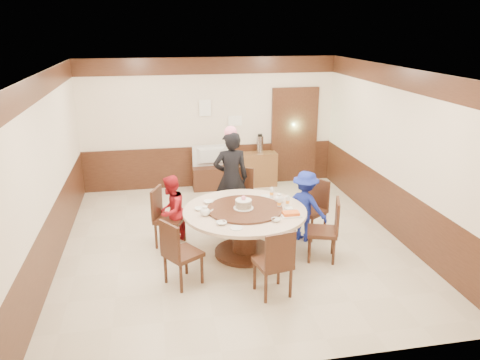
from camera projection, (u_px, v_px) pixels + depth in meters
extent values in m
plane|color=beige|center=(234.00, 242.00, 7.78)|extent=(6.00, 6.00, 0.00)
plane|color=silver|center=(233.00, 71.00, 6.89)|extent=(6.00, 6.00, 0.00)
cube|color=beige|center=(210.00, 124.00, 10.13)|extent=(5.50, 0.04, 2.80)
cube|color=beige|center=(287.00, 247.00, 4.54)|extent=(5.50, 0.04, 2.80)
cube|color=beige|center=(49.00, 172.00, 6.85)|extent=(0.04, 6.00, 2.80)
cube|color=beige|center=(395.00, 153.00, 7.82)|extent=(0.04, 6.00, 2.80)
cube|color=#3C1F12|center=(234.00, 218.00, 7.64)|extent=(5.50, 6.00, 0.90)
cube|color=#3C1F12|center=(233.00, 83.00, 6.94)|extent=(5.50, 6.00, 0.35)
cube|color=#3C1F12|center=(294.00, 136.00, 10.53)|extent=(1.05, 0.08, 2.18)
cube|color=#89D59A|center=(294.00, 136.00, 10.55)|extent=(0.88, 0.02, 2.05)
cylinder|color=#3C1F12|center=(245.00, 252.00, 7.39)|extent=(0.95, 0.95, 0.06)
cylinder|color=#3C1F12|center=(245.00, 233.00, 7.29)|extent=(0.38, 0.38, 0.65)
cylinder|color=beige|center=(245.00, 211.00, 7.17)|extent=(1.90, 1.90, 0.05)
cylinder|color=#3C1F12|center=(245.00, 209.00, 7.16)|extent=(1.16, 1.16, 0.03)
cube|color=#3C1F12|center=(310.00, 211.00, 7.90)|extent=(0.61, 0.61, 0.06)
cube|color=#3C1F12|center=(319.00, 193.00, 7.95)|extent=(0.26, 0.37, 0.50)
cube|color=#3C1F12|center=(310.00, 224.00, 7.98)|extent=(0.36, 0.36, 0.42)
cube|color=#3C1F12|center=(239.00, 198.00, 8.49)|extent=(0.60, 0.60, 0.06)
cube|color=#3C1F12|center=(243.00, 180.00, 8.59)|extent=(0.39, 0.24, 0.50)
cube|color=#3C1F12|center=(239.00, 210.00, 8.57)|extent=(0.36, 0.36, 0.42)
cube|color=#3C1F12|center=(170.00, 219.00, 7.57)|extent=(0.57, 0.57, 0.06)
cube|color=#3C1F12|center=(157.00, 203.00, 7.52)|extent=(0.19, 0.40, 0.50)
cube|color=#3C1F12|center=(170.00, 233.00, 7.65)|extent=(0.36, 0.36, 0.42)
cube|color=#3C1F12|center=(183.00, 254.00, 6.43)|extent=(0.61, 0.61, 0.06)
cube|color=#3C1F12|center=(170.00, 241.00, 6.21)|extent=(0.26, 0.37, 0.50)
cube|color=#3C1F12|center=(184.00, 269.00, 6.51)|extent=(0.36, 0.36, 0.42)
cube|color=#3C1F12|center=(273.00, 263.00, 6.18)|extent=(0.52, 0.52, 0.06)
cube|color=#3C1F12|center=(280.00, 252.00, 5.91)|extent=(0.42, 0.12, 0.50)
cube|color=#3C1F12|center=(272.00, 279.00, 6.26)|extent=(0.36, 0.36, 0.42)
cube|color=#3C1F12|center=(322.00, 232.00, 7.12)|extent=(0.56, 0.56, 0.06)
cube|color=#3C1F12|center=(337.00, 216.00, 7.00)|extent=(0.17, 0.41, 0.50)
cube|color=#3C1F12|center=(321.00, 246.00, 7.19)|extent=(0.36, 0.36, 0.42)
imported|color=black|center=(231.00, 178.00, 8.27)|extent=(0.63, 0.41, 1.71)
imported|color=#AA161F|center=(171.00, 211.00, 7.53)|extent=(0.66, 0.72, 1.18)
imported|color=navy|center=(305.00, 206.00, 7.71)|extent=(0.86, 0.86, 1.20)
cylinder|color=white|center=(243.00, 208.00, 7.14)|extent=(0.31, 0.31, 0.01)
cylinder|color=gray|center=(243.00, 204.00, 7.12)|extent=(0.25, 0.25, 0.11)
cylinder|color=white|center=(243.00, 200.00, 7.10)|extent=(0.25, 0.25, 0.01)
sphere|color=pink|center=(243.00, 198.00, 7.09)|extent=(0.07, 0.07, 0.07)
ellipsoid|color=white|center=(205.00, 212.00, 6.93)|extent=(0.17, 0.15, 0.13)
ellipsoid|color=white|center=(279.00, 199.00, 7.44)|extent=(0.17, 0.15, 0.13)
imported|color=white|center=(209.00, 202.00, 7.42)|extent=(0.15, 0.15, 0.04)
imported|color=white|center=(276.00, 220.00, 6.74)|extent=(0.14, 0.14, 0.04)
imported|color=white|center=(221.00, 223.00, 6.64)|extent=(0.15, 0.15, 0.04)
imported|color=white|center=(289.00, 209.00, 7.14)|extent=(0.14, 0.14, 0.04)
imported|color=white|center=(199.00, 209.00, 7.15)|extent=(0.15, 0.15, 0.04)
cylinder|color=white|center=(236.00, 228.00, 6.51)|extent=(0.18, 0.18, 0.01)
cylinder|color=white|center=(266.00, 196.00, 7.70)|extent=(0.18, 0.18, 0.01)
cube|color=white|center=(291.00, 215.00, 6.93)|extent=(0.30, 0.20, 0.02)
cube|color=#E85B1A|center=(291.00, 213.00, 6.92)|extent=(0.24, 0.15, 0.04)
cylinder|color=white|center=(279.00, 203.00, 7.21)|extent=(0.06, 0.06, 0.16)
cylinder|color=white|center=(288.00, 201.00, 7.29)|extent=(0.06, 0.06, 0.16)
cylinder|color=white|center=(272.00, 193.00, 7.64)|extent=(0.06, 0.06, 0.16)
cube|color=#3C1F12|center=(212.00, 177.00, 10.26)|extent=(0.85, 0.45, 0.50)
imported|color=gray|center=(212.00, 156.00, 10.11)|extent=(0.81, 0.14, 0.47)
cube|color=brown|center=(258.00, 169.00, 10.43)|extent=(0.80, 0.40, 0.75)
cylinder|color=silver|center=(260.00, 144.00, 10.26)|extent=(0.15, 0.15, 0.38)
cube|color=white|center=(205.00, 108.00, 9.96)|extent=(0.25, 0.00, 0.35)
cube|color=white|center=(235.00, 121.00, 10.17)|extent=(0.30, 0.00, 0.22)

